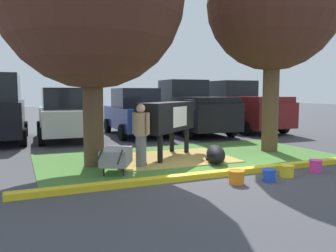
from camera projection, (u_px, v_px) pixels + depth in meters
name	position (u px, v px, depth m)	size (l,w,h in m)	color
ground_plane	(220.00, 172.00, 8.14)	(80.00, 80.00, 0.00)	#424247
grass_island	(189.00, 157.00, 9.96)	(8.33, 4.25, 0.02)	#477A33
curb_yellow	(235.00, 172.00, 7.88)	(9.53, 0.24, 0.12)	yellow
hay_bedding	(172.00, 158.00, 9.67)	(3.20, 2.40, 0.04)	tan
shade_tree_right	(273.00, 5.00, 10.48)	(4.02, 4.02, 6.54)	brown
cow_holstein	(168.00, 117.00, 9.80)	(2.63, 2.32, 1.62)	black
calf_lying	(215.00, 154.00, 9.08)	(0.90, 1.31, 0.48)	black
person_handler	(141.00, 134.00, 8.46)	(0.34, 0.47, 1.58)	slate
wheelbarrow	(117.00, 157.00, 7.92)	(1.10, 1.55, 0.63)	gray
bucket_orange	(236.00, 177.00, 7.05)	(0.34, 0.34, 0.28)	orange
bucket_blue	(269.00, 175.00, 7.25)	(0.29, 0.29, 0.26)	blue
bucket_yellow	(287.00, 171.00, 7.64)	(0.33, 0.33, 0.27)	yellow
bucket_pink	(316.00, 166.00, 8.07)	(0.31, 0.31, 0.29)	#EA3893
sedan_silver	(64.00, 114.00, 13.60)	(2.15, 4.47, 2.02)	silver
sedan_blue	(135.00, 113.00, 14.89)	(2.15, 4.47, 2.02)	navy
pickup_truck_black	(190.00, 109.00, 15.64)	(2.38, 5.47, 2.42)	black
pickup_truck_maroon	(242.00, 107.00, 16.86)	(2.38, 5.47, 2.42)	maroon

